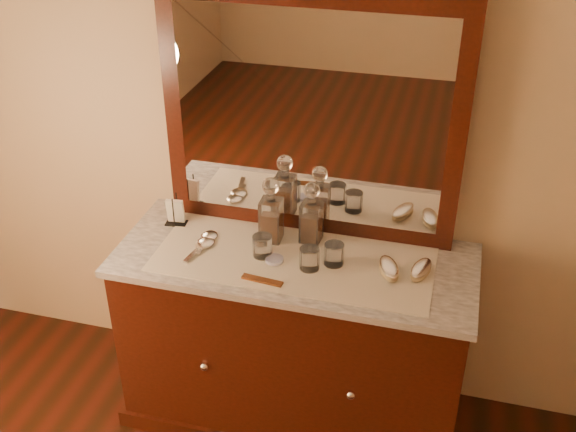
% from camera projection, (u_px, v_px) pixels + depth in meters
% --- Properties ---
extents(dresser_cabinet, '(1.40, 0.55, 0.82)m').
position_uv_depth(dresser_cabinet, '(294.00, 341.00, 2.97)').
color(dresser_cabinet, black).
rests_on(dresser_cabinet, floor).
extents(dresser_plinth, '(1.46, 0.59, 0.08)m').
position_uv_depth(dresser_plinth, '(294.00, 403.00, 3.17)').
color(dresser_plinth, black).
rests_on(dresser_plinth, floor).
extents(knob_left, '(0.04, 0.04, 0.04)m').
position_uv_depth(knob_left, '(204.00, 366.00, 2.78)').
color(knob_left, silver).
rests_on(knob_left, dresser_cabinet).
extents(knob_right, '(0.04, 0.04, 0.04)m').
position_uv_depth(knob_right, '(351.00, 395.00, 2.65)').
color(knob_right, silver).
rests_on(knob_right, dresser_cabinet).
extents(marble_top, '(1.44, 0.59, 0.03)m').
position_uv_depth(marble_top, '(294.00, 260.00, 2.76)').
color(marble_top, white).
rests_on(marble_top, dresser_cabinet).
extents(mirror_frame, '(1.20, 0.08, 1.00)m').
position_uv_depth(mirror_frame, '(311.00, 117.00, 2.69)').
color(mirror_frame, black).
rests_on(mirror_frame, marble_top).
extents(mirror_glass, '(1.06, 0.01, 0.86)m').
position_uv_depth(mirror_glass, '(309.00, 120.00, 2.66)').
color(mirror_glass, white).
rests_on(mirror_glass, marble_top).
extents(lace_runner, '(1.10, 0.45, 0.00)m').
position_uv_depth(lace_runner, '(293.00, 260.00, 2.73)').
color(lace_runner, silver).
rests_on(lace_runner, marble_top).
extents(pin_dish, '(0.09, 0.09, 0.01)m').
position_uv_depth(pin_dish, '(274.00, 260.00, 2.71)').
color(pin_dish, white).
rests_on(pin_dish, lace_runner).
extents(comb, '(0.16, 0.05, 0.01)m').
position_uv_depth(comb, '(262.00, 280.00, 2.60)').
color(comb, brown).
rests_on(comb, lace_runner).
extents(napkin_rack, '(0.10, 0.06, 0.14)m').
position_uv_depth(napkin_rack, '(176.00, 213.00, 2.94)').
color(napkin_rack, black).
rests_on(napkin_rack, marble_top).
extents(decanter_left, '(0.09, 0.09, 0.28)m').
position_uv_depth(decanter_left, '(271.00, 216.00, 2.80)').
color(decanter_left, '#8C4514').
rests_on(decanter_left, lace_runner).
extents(decanter_right, '(0.09, 0.09, 0.27)m').
position_uv_depth(decanter_right, '(311.00, 219.00, 2.79)').
color(decanter_right, '#8C4514').
rests_on(decanter_right, lace_runner).
extents(brush_near, '(0.12, 0.17, 0.04)m').
position_uv_depth(brush_near, '(389.00, 269.00, 2.64)').
color(brush_near, tan).
rests_on(brush_near, lace_runner).
extents(brush_far, '(0.10, 0.16, 0.04)m').
position_uv_depth(brush_far, '(421.00, 270.00, 2.63)').
color(brush_far, tan).
rests_on(brush_far, lace_runner).
extents(hand_mirror_outer, '(0.07, 0.18, 0.02)m').
position_uv_depth(hand_mirror_outer, '(208.00, 238.00, 2.85)').
color(hand_mirror_outer, silver).
rests_on(hand_mirror_outer, lace_runner).
extents(hand_mirror_inner, '(0.09, 0.20, 0.02)m').
position_uv_depth(hand_mirror_inner, '(203.00, 245.00, 2.80)').
color(hand_mirror_inner, silver).
rests_on(hand_mirror_inner, lace_runner).
extents(tumblers, '(0.36, 0.13, 0.09)m').
position_uv_depth(tumblers, '(302.00, 253.00, 2.69)').
color(tumblers, white).
rests_on(tumblers, lace_runner).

